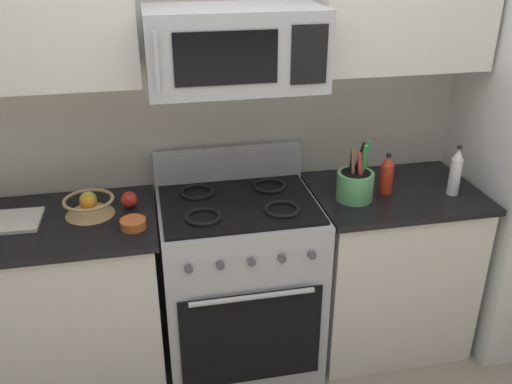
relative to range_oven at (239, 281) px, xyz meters
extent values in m
cube|color=beige|center=(0.00, 0.38, 0.83)|extent=(8.00, 0.10, 2.60)
cube|color=silver|center=(-0.88, 0.00, -0.03)|extent=(0.93, 0.59, 0.88)
cube|color=black|center=(-0.88, 0.00, 0.42)|extent=(0.97, 0.63, 0.03)
cube|color=#B2B5BA|center=(0.00, 0.00, -0.02)|extent=(0.76, 0.63, 0.91)
cube|color=black|center=(0.00, -0.32, -0.11)|extent=(0.67, 0.01, 0.51)
cylinder|color=#B2B5BA|center=(0.00, -0.35, 0.15)|extent=(0.57, 0.02, 0.02)
cube|color=black|center=(0.00, 0.00, 0.44)|extent=(0.73, 0.57, 0.02)
cube|color=#B2B5BA|center=(0.00, 0.28, 0.53)|extent=(0.76, 0.06, 0.18)
torus|color=black|center=(-0.18, -0.13, 0.46)|extent=(0.17, 0.17, 0.02)
torus|color=black|center=(0.18, -0.13, 0.46)|extent=(0.17, 0.17, 0.02)
torus|color=black|center=(-0.18, 0.13, 0.46)|extent=(0.17, 0.17, 0.02)
torus|color=black|center=(0.18, 0.13, 0.46)|extent=(0.17, 0.17, 0.02)
cylinder|color=#4C4C51|center=(-0.27, -0.33, 0.32)|extent=(0.04, 0.02, 0.04)
cylinder|color=#4C4C51|center=(-0.14, -0.33, 0.32)|extent=(0.04, 0.02, 0.04)
cylinder|color=#4C4C51|center=(0.00, -0.33, 0.32)|extent=(0.04, 0.02, 0.04)
cylinder|color=#4C4C51|center=(0.14, -0.33, 0.32)|extent=(0.04, 0.02, 0.04)
cylinder|color=#4C4C51|center=(0.27, -0.33, 0.32)|extent=(0.04, 0.02, 0.04)
cube|color=silver|center=(0.81, 0.00, -0.03)|extent=(0.79, 0.59, 0.88)
cube|color=black|center=(0.81, 0.00, 0.42)|extent=(0.83, 0.63, 0.03)
cube|color=#B2B5BA|center=(0.00, 0.03, 1.17)|extent=(0.75, 0.40, 0.34)
cube|color=black|center=(-0.07, -0.17, 1.17)|extent=(0.41, 0.01, 0.21)
cube|color=black|center=(0.27, -0.17, 1.17)|extent=(0.15, 0.01, 0.24)
cylinder|color=#B2B5BA|center=(-0.34, -0.20, 1.17)|extent=(0.02, 0.02, 0.24)
cube|color=silver|center=(-0.88, 0.16, 1.35)|extent=(0.96, 0.34, 0.66)
cylinder|color=#59AD66|center=(0.56, -0.05, 0.51)|extent=(0.18, 0.18, 0.14)
cylinder|color=black|center=(0.56, -0.05, 0.52)|extent=(0.14, 0.14, 0.12)
cylinder|color=red|center=(0.57, -0.08, 0.58)|extent=(0.05, 0.03, 0.23)
cylinder|color=olive|center=(0.55, -0.06, 0.58)|extent=(0.02, 0.05, 0.24)
cylinder|color=green|center=(0.59, -0.06, 0.60)|extent=(0.03, 0.08, 0.26)
cylinder|color=green|center=(0.61, -0.04, 0.60)|extent=(0.03, 0.05, 0.27)
cylinder|color=black|center=(0.54, -0.04, 0.58)|extent=(0.03, 0.04, 0.22)
cylinder|color=black|center=(0.57, -0.03, 0.59)|extent=(0.06, 0.03, 0.26)
cone|color=tan|center=(-0.69, 0.04, 0.47)|extent=(0.22, 0.22, 0.07)
torus|color=tan|center=(-0.69, 0.04, 0.51)|extent=(0.23, 0.23, 0.02)
sphere|color=red|center=(-0.68, 0.05, 0.50)|extent=(0.07, 0.07, 0.07)
sphere|color=orange|center=(-0.69, 0.03, 0.50)|extent=(0.08, 0.08, 0.08)
sphere|color=yellow|center=(-0.68, 0.04, 0.50)|extent=(0.07, 0.07, 0.07)
sphere|color=#9EB74C|center=(-0.69, 0.05, 0.50)|extent=(0.08, 0.08, 0.08)
sphere|color=red|center=(-0.51, 0.08, 0.48)|extent=(0.08, 0.08, 0.08)
cube|color=silver|center=(-1.06, 0.03, 0.44)|extent=(0.33, 0.23, 0.02)
cylinder|color=red|center=(0.74, -0.01, 0.51)|extent=(0.07, 0.07, 0.15)
cone|color=red|center=(0.74, -0.01, 0.61)|extent=(0.06, 0.06, 0.04)
cylinder|color=black|center=(0.74, -0.01, 0.63)|extent=(0.03, 0.03, 0.01)
cylinder|color=silver|center=(1.06, -0.10, 0.53)|extent=(0.06, 0.06, 0.19)
cone|color=silver|center=(1.06, -0.10, 0.65)|extent=(0.05, 0.05, 0.05)
cylinder|color=black|center=(1.06, -0.10, 0.68)|extent=(0.02, 0.02, 0.01)
cylinder|color=#D1662D|center=(-0.49, -0.13, 0.46)|extent=(0.11, 0.11, 0.04)
torus|color=#D1662D|center=(-0.49, -0.13, 0.48)|extent=(0.12, 0.12, 0.01)
camera|label=1|loc=(-0.40, -2.35, 1.63)|focal=39.10mm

